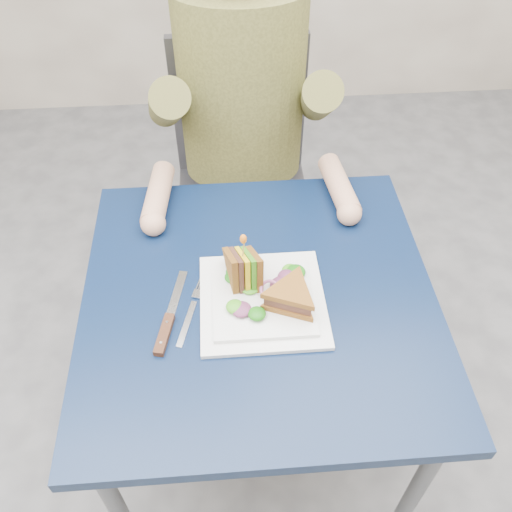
{
  "coord_description": "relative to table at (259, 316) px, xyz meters",
  "views": [
    {
      "loc": [
        -0.06,
        -0.73,
        1.63
      ],
      "look_at": [
        -0.0,
        0.03,
        0.82
      ],
      "focal_mm": 38.0,
      "sensor_mm": 36.0,
      "label": 1
    }
  ],
  "objects": [
    {
      "name": "chair",
      "position": [
        0.0,
        0.69,
        -0.11
      ],
      "size": [
        0.42,
        0.4,
        0.93
      ],
      "color": "#47474C",
      "rests_on": "ground"
    },
    {
      "name": "toothpick",
      "position": [
        -0.03,
        0.02,
        0.2
      ],
      "size": [
        0.01,
        0.01,
        0.06
      ],
      "primitive_type": "cylinder",
      "rotation": [
        0.14,
        0.07,
        0.0
      ],
      "color": "tan",
      "rests_on": "sandwich_upright"
    },
    {
      "name": "knife",
      "position": [
        -0.19,
        -0.08,
        0.09
      ],
      "size": [
        0.06,
        0.22,
        0.02
      ],
      "color": "silver",
      "rests_on": "table"
    },
    {
      "name": "table",
      "position": [
        0.0,
        0.0,
        0.0
      ],
      "size": [
        0.75,
        0.75,
        0.73
      ],
      "color": "black",
      "rests_on": "ground"
    },
    {
      "name": "ground",
      "position": [
        0.0,
        0.0,
        -0.65
      ],
      "size": [
        4.0,
        4.0,
        0.0
      ],
      "primitive_type": "plane",
      "color": "#58585B",
      "rests_on": "ground"
    },
    {
      "name": "sandwich_flat",
      "position": [
        0.06,
        -0.05,
        0.12
      ],
      "size": [
        0.17,
        0.17,
        0.05
      ],
      "color": "brown",
      "rests_on": "plate"
    },
    {
      "name": "sandwich_upright",
      "position": [
        -0.03,
        0.02,
        0.13
      ],
      "size": [
        0.09,
        0.14,
        0.14
      ],
      "color": "brown",
      "rests_on": "plate"
    },
    {
      "name": "plate",
      "position": [
        0.01,
        -0.02,
        0.09
      ],
      "size": [
        0.26,
        0.26,
        0.02
      ],
      "color": "white",
      "rests_on": "table"
    },
    {
      "name": "lettuce_spill",
      "position": [
        0.01,
        -0.01,
        0.11
      ],
      "size": [
        0.15,
        0.13,
        0.02
      ],
      "primitive_type": null,
      "color": "#337A14",
      "rests_on": "plate"
    },
    {
      "name": "onion_ring",
      "position": [
        0.02,
        -0.02,
        0.11
      ],
      "size": [
        0.04,
        0.04,
        0.02
      ],
      "primitive_type": "torus",
      "rotation": [
        0.44,
        0.0,
        0.0
      ],
      "color": "#9E4C7A",
      "rests_on": "plate"
    },
    {
      "name": "toothpick_frill",
      "position": [
        -0.03,
        0.02,
        0.23
      ],
      "size": [
        0.01,
        0.01,
        0.02
      ],
      "primitive_type": "ellipsoid",
      "color": "orange",
      "rests_on": "sandwich_upright"
    },
    {
      "name": "fork",
      "position": [
        -0.14,
        -0.04,
        0.08
      ],
      "size": [
        0.06,
        0.18,
        0.01
      ],
      "color": "silver",
      "rests_on": "table"
    },
    {
      "name": "diner",
      "position": [
        -0.0,
        0.58,
        0.26
      ],
      "size": [
        0.54,
        0.59,
        0.74
      ],
      "color": "brown",
      "rests_on": "chair"
    }
  ]
}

